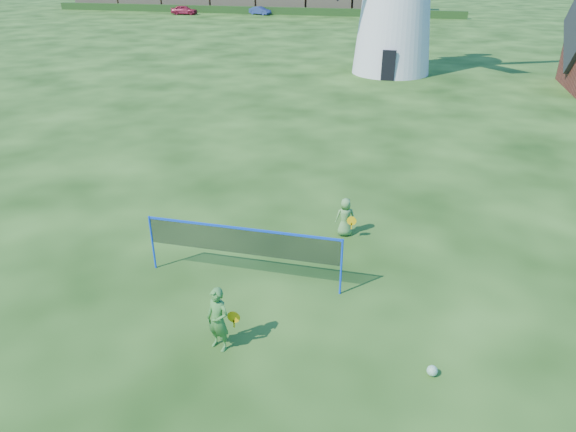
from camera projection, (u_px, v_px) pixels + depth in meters
The scene contains 8 objects.
ground at pixel (276, 274), 13.49m from camera, with size 220.00×220.00×0.00m, color black.
badminton_net at pixel (242, 242), 12.73m from camera, with size 5.05×0.05×1.55m.
player_girl at pixel (218, 320), 10.62m from camera, with size 0.74×0.52×1.49m.
player_boy at pixel (345, 217), 15.14m from camera, with size 0.69×0.54×1.18m.
play_ball at pixel (432, 371), 10.19m from camera, with size 0.22×0.22×0.22m, color green.
hedge at pixel (248, 10), 75.09m from camera, with size 62.00×0.80×1.00m, color #193814.
car_left at pixel (184, 10), 73.87m from camera, with size 1.51×3.75×1.28m, color #A01D37.
car_right at pixel (260, 11), 73.80m from camera, with size 1.15×3.30×1.09m, color navy.
Camera 1 is at (3.00, -10.93, 7.48)m, focal length 31.87 mm.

